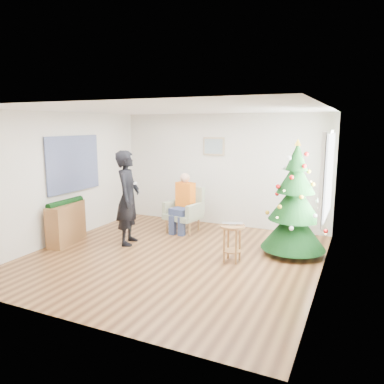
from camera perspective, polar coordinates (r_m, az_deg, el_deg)
The scene contains 19 objects.
floor at distance 6.84m, azimuth -2.90°, elevation -9.87°, with size 5.00×5.00×0.00m, color brown.
ceiling at distance 6.43m, azimuth -3.12°, elevation 12.45°, with size 5.00×5.00×0.00m, color white.
wall_back at distance 8.78m, azimuth 4.60°, elevation 3.35°, with size 5.00×5.00×0.00m, color silver.
wall_front at distance 4.49m, azimuth -17.99°, elevation -3.81°, with size 5.00×5.00×0.00m, color silver.
wall_left at distance 7.97m, azimuth -19.15°, elevation 2.11°, with size 5.00×5.00×0.00m, color silver.
wall_right at distance 5.80m, azimuth 19.43°, elevation -0.78°, with size 5.00×5.00×0.00m, color silver.
window_panel at distance 6.76m, azimuth 20.10°, elevation 2.39°, with size 0.04×1.30×1.40m, color white.
curtains at distance 6.76m, azimuth 19.84°, elevation 2.41°, with size 0.05×1.75×1.50m.
christmas_tree at distance 6.99m, azimuth 15.39°, elevation -1.67°, with size 1.17×1.17×2.11m.
stool at distance 6.56m, azimuth 6.13°, elevation -7.74°, with size 0.43×0.43×0.65m.
laptop at distance 6.46m, azimuth 6.18°, elevation -4.92°, with size 0.36×0.23×0.03m, color silver.
armchair at distance 8.34m, azimuth -1.14°, elevation -3.53°, with size 0.84×0.80×0.99m.
seated_person at distance 8.23m, azimuth -1.39°, elevation -1.56°, with size 0.47×0.64×1.30m.
standing_man at distance 7.45m, azimuth -9.73°, elevation -0.89°, with size 0.68×0.45×1.86m, color black.
game_controller at distance 7.27m, azimuth -8.64°, elevation 1.34°, with size 0.04×0.13×0.04m, color white.
console at distance 7.92m, azimuth -18.60°, elevation -4.55°, with size 0.30×1.00×0.80m, color brown.
garland at distance 7.83m, azimuth -18.78°, elevation -1.58°, with size 0.14×0.14×0.90m, color black.
tapestry at distance 8.13m, azimuth -17.59°, elevation 4.12°, with size 0.03×1.50×1.15m, color black.
framed_picture at distance 8.76m, azimuth 3.33°, elevation 6.96°, with size 0.52×0.05×0.42m.
Camera 1 is at (2.99, -5.69, 2.35)m, focal length 35.00 mm.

